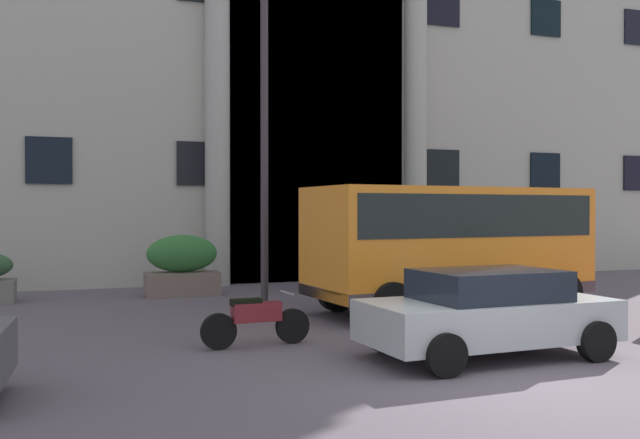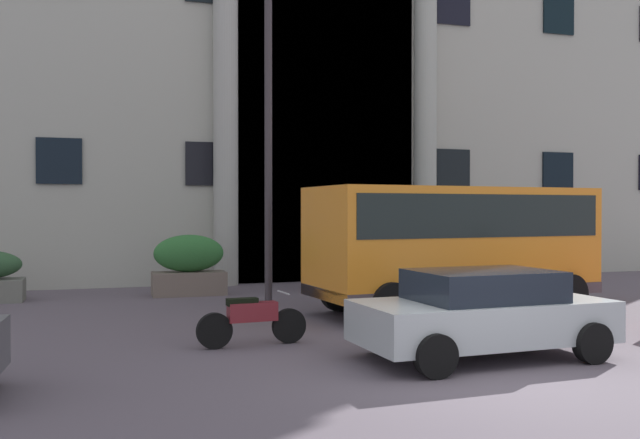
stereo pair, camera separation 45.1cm
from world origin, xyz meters
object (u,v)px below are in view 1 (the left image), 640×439
(parked_sedan_second, at_px, (488,312))
(scooter_by_planter, at_px, (254,320))
(hedge_planter_entrance_right, at_px, (182,266))
(motorcycle_far_end, at_px, (499,305))
(orange_minibus, at_px, (449,238))
(lamppost_plaza_centre, at_px, (264,97))
(hedge_planter_east, at_px, (334,264))
(bus_stop_sign, at_px, (579,235))
(hedge_planter_entrance_left, at_px, (449,262))

(parked_sedan_second, xyz_separation_m, scooter_by_planter, (-3.25, 2.02, -0.25))
(hedge_planter_entrance_right, bearing_deg, motorcycle_far_end, -54.80)
(orange_minibus, relative_size, lamppost_plaza_centre, 0.75)
(scooter_by_planter, height_order, motorcycle_far_end, same)
(hedge_planter_east, height_order, motorcycle_far_end, hedge_planter_east)
(scooter_by_planter, xyz_separation_m, lamppost_plaza_centre, (1.43, 4.75, 4.56))
(parked_sedan_second, height_order, motorcycle_far_end, parked_sedan_second)
(hedge_planter_entrance_right, bearing_deg, parked_sedan_second, -70.20)
(bus_stop_sign, height_order, parked_sedan_second, bus_stop_sign)
(motorcycle_far_end, height_order, lamppost_plaza_centre, lamppost_plaza_centre)
(orange_minibus, relative_size, hedge_planter_east, 4.30)
(hedge_planter_entrance_right, bearing_deg, bus_stop_sign, -20.27)
(orange_minibus, bearing_deg, parked_sedan_second, -118.19)
(hedge_planter_east, xyz_separation_m, parked_sedan_second, (-0.95, -9.48, -0.02))
(orange_minibus, distance_m, motorcycle_far_end, 2.46)
(hedge_planter_east, xyz_separation_m, lamppost_plaza_centre, (-2.78, -2.71, 4.28))
(motorcycle_far_end, bearing_deg, lamppost_plaza_centre, 113.73)
(hedge_planter_east, bearing_deg, motorcycle_far_end, -84.21)
(hedge_planter_entrance_left, bearing_deg, motorcycle_far_end, -112.87)
(hedge_planter_entrance_left, xyz_separation_m, hedge_planter_east, (-3.86, -0.17, 0.06))
(lamppost_plaza_centre, bearing_deg, hedge_planter_east, 44.25)
(orange_minibus, bearing_deg, hedge_planter_east, 94.10)
(hedge_planter_entrance_left, distance_m, scooter_by_planter, 11.10)
(hedge_planter_entrance_left, distance_m, hedge_planter_east, 3.87)
(hedge_planter_entrance_left, height_order, motorcycle_far_end, hedge_planter_entrance_left)
(bus_stop_sign, relative_size, lamppost_plaza_centre, 0.30)
(motorcycle_far_end, bearing_deg, scooter_by_planter, 168.44)
(bus_stop_sign, distance_m, motorcycle_far_end, 6.11)
(orange_minibus, height_order, hedge_planter_east, orange_minibus)
(hedge_planter_east, relative_size, motorcycle_far_end, 0.74)
(hedge_planter_entrance_left, bearing_deg, hedge_planter_entrance_right, -178.59)
(bus_stop_sign, relative_size, motorcycle_far_end, 1.28)
(hedge_planter_entrance_right, distance_m, lamppost_plaza_centre, 5.24)
(hedge_planter_entrance_right, relative_size, lamppost_plaza_centre, 0.22)
(scooter_by_planter, distance_m, lamppost_plaza_centre, 6.73)
(bus_stop_sign, bearing_deg, motorcycle_far_end, -143.77)
(motorcycle_far_end, bearing_deg, hedge_planter_entrance_left, 53.13)
(scooter_by_planter, bearing_deg, parked_sedan_second, -37.18)
(orange_minibus, bearing_deg, hedge_planter_entrance_left, 54.84)
(bus_stop_sign, distance_m, hedge_planter_entrance_left, 4.34)
(bus_stop_sign, relative_size, parked_sedan_second, 0.66)
(parked_sedan_second, xyz_separation_m, lamppost_plaza_centre, (-1.82, 6.77, 4.30))
(hedge_planter_entrance_left, relative_size, hedge_planter_east, 1.04)
(orange_minibus, distance_m, hedge_planter_east, 5.26)
(hedge_planter_entrance_right, relative_size, hedge_planter_entrance_left, 1.23)
(hedge_planter_entrance_right, bearing_deg, scooter_by_planter, -88.85)
(motorcycle_far_end, bearing_deg, hedge_planter_entrance_right, 111.20)
(hedge_planter_entrance_right, bearing_deg, lamppost_plaza_centre, -59.47)
(bus_stop_sign, height_order, scooter_by_planter, bus_stop_sign)
(hedge_planter_entrance_right, xyz_separation_m, parked_sedan_second, (3.40, -9.45, -0.08))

